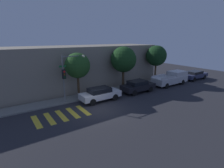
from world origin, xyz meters
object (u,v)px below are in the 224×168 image
tree_near_corner (77,66)px  tree_midblock (123,60)px  sedan_far_end (195,75)px  sedan_middle (138,86)px  traffic_light_pole (69,71)px  tree_far_end (156,56)px  sedan_near_corner (100,94)px  pickup_truck (171,78)px

tree_near_corner → tree_midblock: (6.15, 0.00, 0.22)m
sedan_far_end → sedan_middle: bearing=180.0°
traffic_light_pole → sedan_far_end: size_ratio=1.04×
tree_near_corner → sedan_middle: bearing=-16.9°
traffic_light_pole → sedan_far_end: traffic_light_pole is taller
tree_far_end → tree_near_corner: bearing=-180.0°
sedan_near_corner → tree_near_corner: bearing=126.0°
tree_midblock → tree_far_end: (5.94, 0.00, 0.13)m
pickup_truck → tree_midblock: size_ratio=1.03×
sedan_middle → sedan_near_corner: bearing=-180.0°
sedan_far_end → sedan_near_corner: bearing=-180.0°
pickup_truck → sedan_far_end: size_ratio=1.20×
sedan_far_end → tree_midblock: size_ratio=0.86×
tree_midblock → tree_far_end: tree_midblock is taller
sedan_near_corner → pickup_truck: pickup_truck is taller
sedan_near_corner → sedan_middle: bearing=0.0°
sedan_middle → pickup_truck: size_ratio=0.76×
sedan_near_corner → tree_midblock: bearing=24.0°
traffic_light_pole → sedan_middle: traffic_light_pole is taller
sedan_far_end → tree_far_end: size_ratio=0.86×
sedan_middle → tree_near_corner: tree_near_corner is taller
sedan_near_corner → sedan_far_end: size_ratio=0.92×
sedan_near_corner → pickup_truck: 11.64m
sedan_far_end → tree_near_corner: (-18.98, 2.07, 2.87)m
pickup_truck → tree_near_corner: bearing=171.0°
traffic_light_pole → tree_near_corner: size_ratio=0.97×
sedan_near_corner → tree_midblock: size_ratio=0.79×
sedan_near_corner → sedan_far_end: 17.48m
pickup_truck → tree_far_end: bearing=117.0°
tree_far_end → sedan_near_corner: bearing=-168.9°
sedan_far_end → tree_midblock: (-12.83, 2.07, 3.08)m
sedan_far_end → tree_midblock: tree_midblock is taller
traffic_light_pole → tree_far_end: bearing=3.4°
sedan_middle → tree_near_corner: bearing=163.1°
tree_midblock → tree_far_end: size_ratio=1.00×
sedan_middle → traffic_light_pole: bearing=171.1°
traffic_light_pole → sedan_middle: size_ratio=1.14×
traffic_light_pole → tree_far_end: 13.41m
pickup_truck → tree_near_corner: tree_near_corner is taller
pickup_truck → tree_near_corner: 13.58m
tree_near_corner → sedan_near_corner: bearing=-54.0°
traffic_light_pole → pickup_truck: 14.68m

